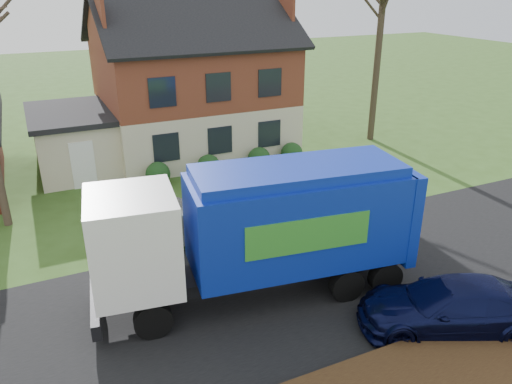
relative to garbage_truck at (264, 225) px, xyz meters
name	(u,v)px	position (x,y,z in m)	size (l,w,h in m)	color
ground	(283,290)	(0.60, -0.11, -2.23)	(120.00, 120.00, 0.00)	#314F1A
road	(283,289)	(0.60, -0.11, -2.22)	(80.00, 7.00, 0.02)	black
main_house	(183,75)	(2.09, 13.80, 1.80)	(12.95, 8.95, 9.26)	beige
garbage_truck	(264,225)	(0.00, 0.00, 0.00)	(9.27, 3.60, 3.87)	black
silver_sedan	(175,224)	(-1.45, 4.08, -1.51)	(1.53, 4.39, 1.45)	#AFB3B7
navy_wagon	(451,306)	(3.69, -3.51, -1.54)	(1.94, 4.78, 1.39)	black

